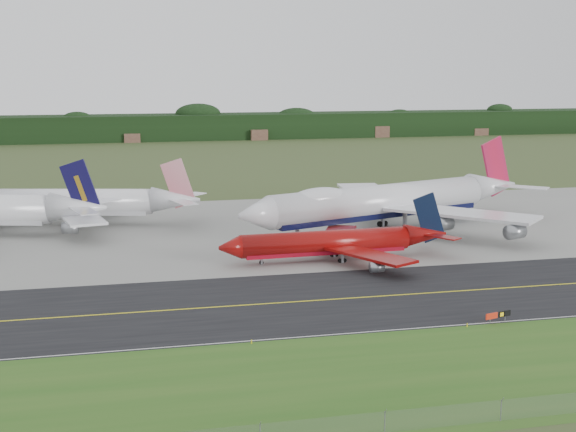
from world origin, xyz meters
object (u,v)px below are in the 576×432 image
Objects in this scene: taxiway_sign at (498,315)px; jet_red_737 at (338,242)px; jet_ba_747 at (388,201)px; jet_star_tail at (74,203)px.

jet_red_737 is at bearing 105.67° from taxiway_sign.
jet_ba_747 is at bearing 52.47° from jet_red_737.
taxiway_sign is at bearing -96.23° from jet_ba_747.
jet_ba_747 is at bearing -17.96° from jet_star_tail.
jet_star_tail is at bearing 124.74° from taxiway_sign.
jet_star_tail is 102.37m from taxiway_sign.
jet_red_737 is at bearing -43.31° from jet_star_tail.
jet_ba_747 reaches higher than jet_red_737.
taxiway_sign is (-6.87, -62.93, -5.34)m from jet_ba_747.
jet_ba_747 reaches higher than taxiway_sign.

